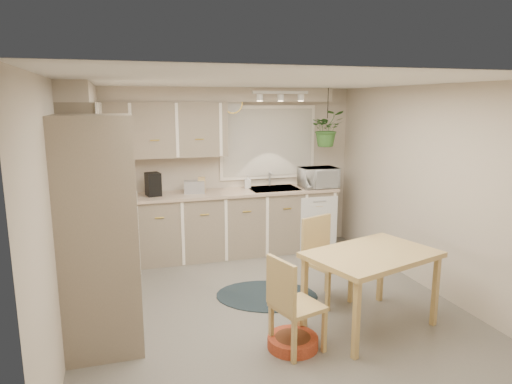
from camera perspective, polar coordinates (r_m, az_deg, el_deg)
floor at (r=5.19m, az=1.34°, el=-13.94°), size 4.20×4.20×0.00m
ceiling at (r=4.70m, az=1.47°, el=13.60°), size 4.20×4.20×0.00m
wall_back at (r=6.79m, az=-4.16°, el=2.70°), size 4.00×0.04×2.40m
wall_front at (r=2.96m, az=14.43°, el=-9.05°), size 4.00×0.04×2.40m
wall_left at (r=4.60m, az=-23.02°, el=-2.32°), size 0.04×4.20×2.40m
wall_right at (r=5.74m, az=20.73°, el=0.41°), size 0.04×4.20×2.40m
base_cab_left at (r=5.62m, az=-18.47°, el=-7.58°), size 0.60×1.85×0.90m
base_cab_back at (r=6.62m, az=-5.19°, el=-4.18°), size 3.60×0.60×0.90m
counter_left at (r=5.49m, az=-18.67°, el=-2.92°), size 0.64×1.89×0.04m
counter_back at (r=6.50m, az=-5.24°, el=-0.21°), size 3.64×0.64×0.04m
oven_stack at (r=4.25m, az=-19.00°, el=-5.20°), size 0.65×0.65×2.10m
wall_oven_face at (r=4.24m, az=-14.67°, el=-4.96°), size 0.02×0.56×0.58m
upper_cab_left at (r=5.48m, az=-20.65°, el=6.54°), size 0.35×2.00×0.75m
upper_cab_back at (r=6.41m, az=-12.72°, el=7.57°), size 2.00×0.35×0.75m
soffit_left at (r=5.47m, az=-21.26°, el=11.48°), size 0.30×2.00×0.20m
soffit_back at (r=6.53m, az=-5.76°, el=12.02°), size 3.60×0.30×0.20m
cooktop at (r=4.92m, az=-18.74°, el=-4.21°), size 0.52×0.58×0.02m
range_hood at (r=4.83m, az=-19.31°, el=0.99°), size 0.40×0.60×0.14m
window_blinds at (r=6.90m, az=1.55°, el=6.21°), size 1.40×0.02×1.00m
window_frame at (r=6.91m, az=1.52°, el=6.22°), size 1.50×0.02×1.10m
sink at (r=6.75m, az=2.24°, el=0.08°), size 0.70×0.48×0.10m
dishwasher_front at (r=6.80m, az=7.87°, el=-4.05°), size 0.58×0.02×0.83m
track_light_bar at (r=6.39m, az=3.09°, el=12.35°), size 0.80×0.04×0.04m
wall_clock at (r=6.72m, az=-2.96°, el=11.01°), size 0.30×0.03×0.30m
dining_table at (r=4.74m, az=14.08°, el=-11.73°), size 1.41×1.14×0.77m
chair_left at (r=4.19m, az=5.26°, el=-13.69°), size 0.51×0.51×0.89m
chair_back at (r=5.18m, az=9.02°, el=-8.50°), size 0.57×0.57×0.94m
braided_rug at (r=5.40m, az=1.35°, el=-12.81°), size 1.42×1.25×0.01m
pet_bed at (r=4.39m, az=4.61°, el=-18.18°), size 0.55×0.55×0.11m
microwave at (r=6.87m, az=7.82°, el=2.08°), size 0.54×0.30×0.37m
soap_bottle at (r=6.77m, az=-1.05°, el=0.87°), size 0.13×0.22×0.09m
hanging_plant at (r=6.85m, az=8.87°, el=7.35°), size 0.58×0.62×0.41m
coffee_maker at (r=6.37m, az=-12.74°, el=0.95°), size 0.22×0.25×0.32m
toaster at (r=6.46m, az=-7.73°, el=0.63°), size 0.30×0.20×0.17m
knife_block at (r=6.51m, az=-6.80°, el=0.91°), size 0.12×0.12×0.22m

